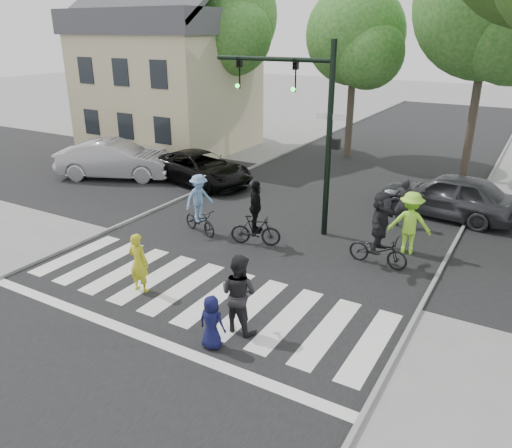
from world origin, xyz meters
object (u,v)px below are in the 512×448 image
at_px(pedestrian_adult, 239,293).
at_px(cyclist_left, 200,208).
at_px(car_suv, 200,168).
at_px(car_silver, 116,160).
at_px(pedestrian_child, 212,322).
at_px(cyclist_right, 380,233).
at_px(pedestrian_woman, 139,263).
at_px(traffic_signal, 305,111).
at_px(cyclist_mid, 256,219).
at_px(car_grey, 449,195).

relative_size(pedestrian_adult, cyclist_left, 0.92).
height_order(car_suv, car_silver, car_silver).
bearing_deg(car_suv, pedestrian_child, -131.40).
height_order(cyclist_left, cyclist_right, cyclist_right).
bearing_deg(pedestrian_woman, pedestrian_child, 156.97).
bearing_deg(pedestrian_adult, pedestrian_woman, 0.16).
distance_m(pedestrian_woman, cyclist_left, 4.05).
xyz_separation_m(traffic_signal, cyclist_left, (-2.71, -1.93, -3.04)).
height_order(cyclist_left, car_silver, cyclist_left).
relative_size(cyclist_mid, car_silver, 0.40).
bearing_deg(traffic_signal, car_suv, 156.48).
xyz_separation_m(pedestrian_child, cyclist_left, (-3.99, 5.01, 0.26)).
bearing_deg(car_grey, pedestrian_woman, -24.36).
height_order(traffic_signal, pedestrian_child, traffic_signal).
bearing_deg(pedestrian_child, car_silver, -42.24).
relative_size(pedestrian_woman, cyclist_mid, 0.77).
xyz_separation_m(pedestrian_child, pedestrian_adult, (0.14, 0.84, 0.31)).
distance_m(cyclist_left, car_grey, 8.76).
bearing_deg(car_grey, traffic_signal, -40.32).
relative_size(traffic_signal, car_suv, 1.21).
distance_m(pedestrian_woman, car_grey, 11.15).
height_order(pedestrian_adult, car_grey, pedestrian_adult).
xyz_separation_m(pedestrian_adult, car_silver, (-11.24, 7.55, -0.07)).
height_order(pedestrian_woman, car_suv, pedestrian_woman).
xyz_separation_m(cyclist_left, cyclist_mid, (2.05, 0.10, -0.02)).
height_order(pedestrian_child, cyclist_left, cyclist_left).
height_order(cyclist_mid, cyclist_right, cyclist_right).
distance_m(pedestrian_adult, cyclist_right, 5.03).
xyz_separation_m(pedestrian_adult, cyclist_mid, (-2.08, 4.26, -0.07)).
distance_m(pedestrian_child, cyclist_mid, 5.47).
relative_size(pedestrian_woman, cyclist_left, 0.80).
bearing_deg(car_silver, car_grey, -104.60).
bearing_deg(pedestrian_woman, cyclist_left, -78.77).
bearing_deg(traffic_signal, cyclist_mid, -109.94).
height_order(pedestrian_adult, car_suv, pedestrian_adult).
xyz_separation_m(traffic_signal, car_silver, (-9.83, 1.45, -3.06)).
bearing_deg(cyclist_right, pedestrian_child, -107.53).
xyz_separation_m(car_suv, car_grey, (9.98, 1.13, 0.11)).
bearing_deg(pedestrian_child, cyclist_right, -112.69).
relative_size(cyclist_left, cyclist_mid, 0.97).
height_order(traffic_signal, car_suv, traffic_signal).
bearing_deg(traffic_signal, pedestrian_adult, -76.97).
distance_m(traffic_signal, pedestrian_woman, 6.85).
xyz_separation_m(pedestrian_child, car_suv, (-7.31, 9.57, 0.09)).
height_order(pedestrian_adult, cyclist_left, cyclist_left).
relative_size(pedestrian_child, pedestrian_adult, 0.66).
height_order(pedestrian_adult, cyclist_right, cyclist_right).
bearing_deg(car_suv, traffic_signal, -102.31).
relative_size(pedestrian_woman, car_silver, 0.31).
bearing_deg(cyclist_mid, car_silver, 160.26).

